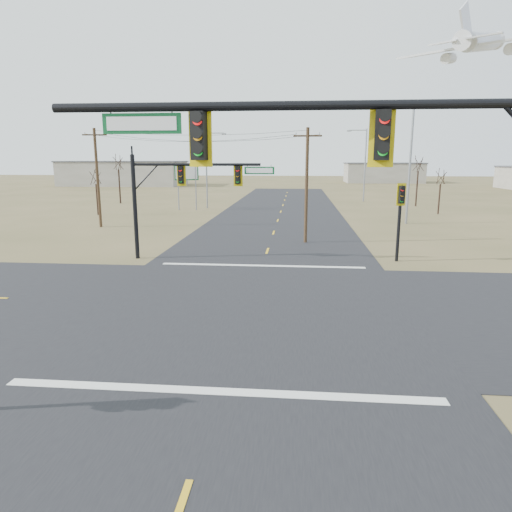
{
  "coord_description": "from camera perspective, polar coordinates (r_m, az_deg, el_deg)",
  "views": [
    {
      "loc": [
        2.01,
        -18.69,
        6.19
      ],
      "look_at": [
        0.21,
        1.0,
        1.99
      ],
      "focal_mm": 32.0,
      "sensor_mm": 36.0,
      "label": 1
    }
  ],
  "objects": [
    {
      "name": "streetlight_c",
      "position": [
        59.36,
        -6.01,
        11.16
      ],
      "size": [
        2.69,
        0.34,
        9.61
      ],
      "rotation": [
        0.0,
        0.0,
        -0.21
      ],
      "color": "gray",
      "rests_on": "ground"
    },
    {
      "name": "utility_pole_far",
      "position": [
        44.7,
        -19.21,
        9.39
      ],
      "size": [
        2.18,
        0.41,
        8.94
      ],
      "rotation": [
        0.0,
        0.0,
        0.13
      ],
      "color": "#49331F",
      "rests_on": "ground"
    },
    {
      "name": "ground",
      "position": [
        19.79,
        -0.89,
        -6.24
      ],
      "size": [
        320.0,
        320.0,
        0.0
      ],
      "primitive_type": "plane",
      "color": "brown",
      "rests_on": "ground"
    },
    {
      "name": "utility_pole_near",
      "position": [
        34.31,
        6.34,
        8.98
      ],
      "size": [
        2.07,
        0.24,
        8.45
      ],
      "rotation": [
        0.0,
        0.0,
        0.03
      ],
      "color": "#49331F",
      "rests_on": "ground"
    },
    {
      "name": "road_ns",
      "position": [
        19.78,
        -0.89,
        -6.21
      ],
      "size": [
        14.0,
        160.0,
        0.02
      ],
      "primitive_type": "cube",
      "color": "black",
      "rests_on": "ground"
    },
    {
      "name": "bare_tree_a",
      "position": [
        54.6,
        -19.43,
        9.36
      ],
      "size": [
        2.67,
        2.67,
        5.46
      ],
      "rotation": [
        0.0,
        0.0,
        -0.22
      ],
      "color": "black",
      "rests_on": "ground"
    },
    {
      "name": "warehouse_left",
      "position": [
        116.57,
        -16.15,
        9.84
      ],
      "size": [
        28.0,
        14.0,
        5.5
      ],
      "primitive_type": "cube",
      "color": "#A6A093",
      "rests_on": "ground"
    },
    {
      "name": "streetlight_b",
      "position": [
        70.38,
        13.31,
        11.47
      ],
      "size": [
        2.95,
        0.42,
        10.54
      ],
      "rotation": [
        0.0,
        0.0,
        -0.3
      ],
      "color": "gray",
      "rests_on": "ground"
    },
    {
      "name": "bare_tree_d",
      "position": [
        65.12,
        19.67,
        10.85
      ],
      "size": [
        2.91,
        2.91,
        7.03
      ],
      "rotation": [
        0.0,
        0.0,
        0.09
      ],
      "color": "black",
      "rests_on": "ground"
    },
    {
      "name": "jet_airliner",
      "position": [
        96.7,
        26.25,
        22.92
      ],
      "size": [
        27.77,
        27.94,
        12.54
      ],
      "rotation": [
        0.0,
        -0.19,
        0.9
      ],
      "color": "silver"
    },
    {
      "name": "pedestal_signal_ne",
      "position": [
        28.99,
        17.62,
        6.02
      ],
      "size": [
        0.63,
        0.56,
        4.82
      ],
      "rotation": [
        0.0,
        0.0,
        0.22
      ],
      "color": "black",
      "rests_on": "ground"
    },
    {
      "name": "warehouse_mid",
      "position": [
        130.78,
        15.58,
        9.95
      ],
      "size": [
        20.0,
        12.0,
        5.0
      ],
      "primitive_type": "cube",
      "color": "#A6A093",
      "rests_on": "ground"
    },
    {
      "name": "streetlight_a",
      "position": [
        46.79,
        18.44,
        11.44
      ],
      "size": [
        3.09,
        0.37,
        11.09
      ],
      "rotation": [
        0.0,
        0.0,
        0.16
      ],
      "color": "gray",
      "rests_on": "ground"
    },
    {
      "name": "bare_tree_b",
      "position": [
        68.45,
        -16.86,
        11.19
      ],
      "size": [
        3.75,
        3.75,
        7.29
      ],
      "rotation": [
        0.0,
        0.0,
        0.4
      ],
      "color": "black",
      "rests_on": "ground"
    },
    {
      "name": "bare_tree_c",
      "position": [
        56.48,
        22.13,
        9.22
      ],
      "size": [
        3.08,
        3.08,
        5.49
      ],
      "rotation": [
        0.0,
        0.0,
        -0.43
      ],
      "color": "black",
      "rests_on": "ground"
    },
    {
      "name": "stop_bar_far",
      "position": [
        26.98,
        0.8,
        -1.21
      ],
      "size": [
        12.0,
        0.4,
        0.01
      ],
      "primitive_type": "cube",
      "color": "silver",
      "rests_on": "road_ns"
    },
    {
      "name": "stop_bar_near",
      "position": [
        12.93,
        -4.56,
        -16.51
      ],
      "size": [
        12.0,
        0.4,
        0.01
      ],
      "primitive_type": "cube",
      "color": "silver",
      "rests_on": "road_ns"
    },
    {
      "name": "road_ew",
      "position": [
        19.78,
        -0.89,
        -6.21
      ],
      "size": [
        160.0,
        14.0,
        0.02
      ],
      "primitive_type": "cube",
      "color": "black",
      "rests_on": "ground"
    },
    {
      "name": "mast_arm_far",
      "position": [
        28.57,
        -9.05,
        8.87
      ],
      "size": [
        8.83,
        0.43,
        6.48
      ],
      "rotation": [
        0.0,
        0.0,
        0.06
      ],
      "color": "black",
      "rests_on": "ground"
    },
    {
      "name": "mast_arm_near",
      "position": [
        10.56,
        17.87,
        8.92
      ],
      "size": [
        11.48,
        0.52,
        7.92
      ],
      "rotation": [
        0.0,
        0.0,
        -0.23
      ],
      "color": "black",
      "rests_on": "ground"
    },
    {
      "name": "highway_sign",
      "position": [
        57.38,
        -8.66,
        9.61
      ],
      "size": [
        2.76,
        1.16,
        5.51
      ],
      "rotation": [
        0.0,
        0.0,
        0.38
      ],
      "color": "gray",
      "rests_on": "ground"
    }
  ]
}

